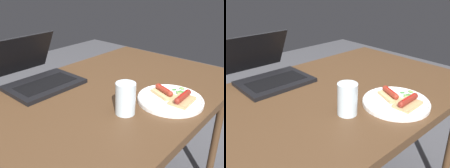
# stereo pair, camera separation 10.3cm
# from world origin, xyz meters

# --- Properties ---
(desk) EXTENTS (1.49, 0.83, 0.76)m
(desk) POSITION_xyz_m (0.00, 0.00, 0.70)
(desk) COLOR #4C331E
(desk) RESTS_ON ground_plane
(laptop) EXTENTS (0.32, 0.35, 0.22)m
(laptop) POSITION_xyz_m (-0.06, 0.31, 0.80)
(laptop) COLOR black
(laptop) RESTS_ON desk
(plate) EXTENTS (0.27, 0.27, 0.02)m
(plate) POSITION_xyz_m (0.19, -0.25, 0.77)
(plate) COLOR white
(plate) RESTS_ON desk
(sausage_toast_left) EXTENTS (0.12, 0.08, 0.04)m
(sausage_toast_left) POSITION_xyz_m (0.19, -0.31, 0.79)
(sausage_toast_left) COLOR tan
(sausage_toast_left) RESTS_ON plate
(sausage_toast_middle) EXTENTS (0.09, 0.12, 0.04)m
(sausage_toast_middle) POSITION_xyz_m (0.19, -0.22, 0.79)
(sausage_toast_middle) COLOR tan
(sausage_toast_middle) RESTS_ON plate
(salad_pile) EXTENTS (0.08, 0.08, 0.01)m
(salad_pile) POSITION_xyz_m (0.26, -0.26, 0.78)
(salad_pile) COLOR #2D662D
(salad_pile) RESTS_ON plate
(drinking_glass) EXTENTS (0.08, 0.08, 0.12)m
(drinking_glass) POSITION_xyz_m (-0.01, -0.17, 0.82)
(drinking_glass) COLOR silver
(drinking_glass) RESTS_ON desk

